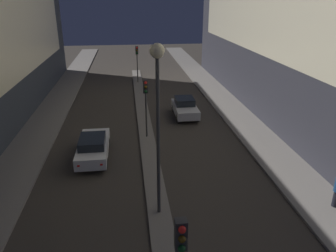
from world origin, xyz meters
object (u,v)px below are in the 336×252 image
Objects in this scene: traffic_light_mid at (146,96)px; traffic_light_far at (137,56)px; car_right_lane at (185,107)px; car_left_lane at (93,147)px; street_lamp at (158,95)px.

traffic_light_far is at bearing 90.00° from traffic_light_mid.
car_left_lane is at bearing -135.52° from car_right_lane.
car_right_lane is at bearing -73.28° from traffic_light_far.
traffic_light_far is 1.02× the size of car_right_lane.
traffic_light_mid is at bearing 37.18° from car_left_lane.
traffic_light_far is 12.40m from car_right_lane.
car_left_lane is (-3.50, 6.19, -5.03)m from street_lamp.
traffic_light_mid is 5.98m from car_right_lane.
traffic_light_mid is at bearing -90.00° from traffic_light_far.
traffic_light_mid is 0.53× the size of street_lamp.
traffic_light_far is at bearing 79.30° from car_left_lane.
street_lamp is 8.70m from car_left_lane.
street_lamp reaches higher than car_left_lane.
street_lamp is (0.00, -24.71, 2.62)m from traffic_light_far.
traffic_light_far is at bearing 106.72° from car_right_lane.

